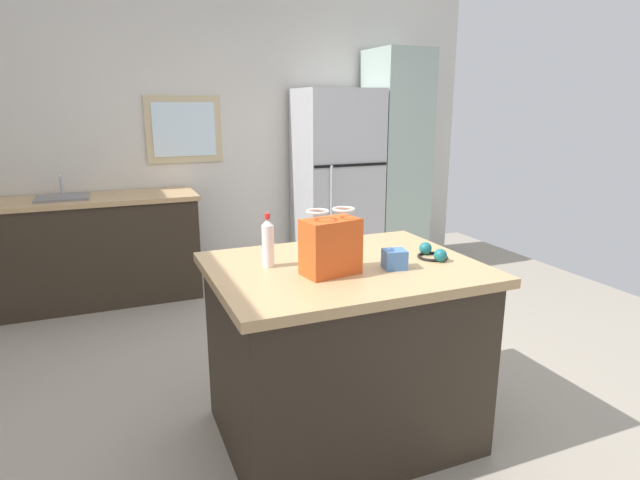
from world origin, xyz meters
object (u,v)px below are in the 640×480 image
object	(u,v)px
small_box	(394,259)
bottle	(268,243)
shopping_bag	(331,246)
tall_cabinet	(395,162)
refrigerator	(336,184)
kitchen_island	(343,351)
ear_defenders	(433,254)

from	to	relation	value
small_box	bottle	size ratio (longest dim) A/B	0.40
shopping_bag	small_box	xyz separation A→B (m)	(0.31, -0.04, -0.09)
tall_cabinet	bottle	xyz separation A→B (m)	(-2.08, -2.39, -0.05)
refrigerator	small_box	bearing A→B (deg)	-108.75
shopping_bag	small_box	distance (m)	0.32
kitchen_island	tall_cabinet	world-z (taller)	tall_cabinet
kitchen_island	tall_cabinet	size ratio (longest dim) A/B	0.58
small_box	bottle	xyz separation A→B (m)	(-0.53, 0.25, 0.07)
shopping_bag	kitchen_island	bearing A→B (deg)	41.97
bottle	shopping_bag	bearing A→B (deg)	-43.07
kitchen_island	bottle	bearing A→B (deg)	162.69
shopping_bag	small_box	size ratio (longest dim) A/B	2.94
bottle	ear_defenders	xyz separation A→B (m)	(0.80, -0.18, -0.09)
shopping_bag	small_box	bearing A→B (deg)	-7.67
tall_cabinet	bottle	bearing A→B (deg)	-131.06
kitchen_island	small_box	distance (m)	0.55
refrigerator	tall_cabinet	world-z (taller)	tall_cabinet
kitchen_island	shopping_bag	size ratio (longest dim) A/B	4.22
refrigerator	tall_cabinet	size ratio (longest dim) A/B	0.83
tall_cabinet	shopping_bag	world-z (taller)	tall_cabinet
tall_cabinet	shopping_bag	distance (m)	3.19
tall_cabinet	bottle	distance (m)	3.17
shopping_bag	bottle	xyz separation A→B (m)	(-0.23, 0.21, -0.01)
kitchen_island	refrigerator	xyz separation A→B (m)	(1.09, 2.50, 0.44)
kitchen_island	tall_cabinet	bearing A→B (deg)	55.17
kitchen_island	small_box	world-z (taller)	small_box
kitchen_island	shopping_bag	bearing A→B (deg)	-138.03
bottle	tall_cabinet	bearing A→B (deg)	48.94
kitchen_island	refrigerator	distance (m)	2.76
shopping_bag	small_box	world-z (taller)	shopping_bag
tall_cabinet	bottle	size ratio (longest dim) A/B	8.46
small_box	bottle	distance (m)	0.60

